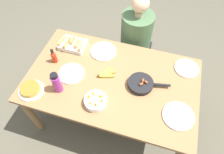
{
  "coord_description": "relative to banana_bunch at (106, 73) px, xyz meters",
  "views": [
    {
      "loc": [
        0.32,
        -1.03,
        2.26
      ],
      "look_at": [
        0.0,
        0.0,
        0.74
      ],
      "focal_mm": 32.0,
      "sensor_mm": 36.0,
      "label": 1
    }
  ],
  "objects": [
    {
      "name": "empty_plate_far_right",
      "position": [
        -0.12,
        0.27,
        -0.01
      ],
      "size": [
        0.27,
        0.27,
        0.02
      ],
      "color": "white",
      "rests_on": "dining_table"
    },
    {
      "name": "dining_table",
      "position": [
        0.07,
        -0.03,
        -0.11
      ],
      "size": [
        1.61,
        0.98,
        0.71
      ],
      "color": "olive",
      "rests_on": "ground_plane"
    },
    {
      "name": "hot_sauce_bottle",
      "position": [
        -0.54,
        0.01,
        0.05
      ],
      "size": [
        0.05,
        0.05,
        0.17
      ],
      "color": "#B72814",
      "rests_on": "dining_table"
    },
    {
      "name": "banana_bunch",
      "position": [
        0.0,
        0.0,
        0.0
      ],
      "size": [
        0.18,
        0.17,
        0.04
      ],
      "color": "yellow",
      "rests_on": "dining_table"
    },
    {
      "name": "person_figure",
      "position": [
        0.14,
        0.69,
        -0.26
      ],
      "size": [
        0.39,
        0.39,
        1.16
      ],
      "color": "black",
      "rests_on": "ground_plane"
    },
    {
      "name": "empty_plate_far_left",
      "position": [
        0.71,
        -0.24,
        -0.01
      ],
      "size": [
        0.26,
        0.26,
        0.02
      ],
      "color": "white",
      "rests_on": "dining_table"
    },
    {
      "name": "empty_plate_mid_edge",
      "position": [
        0.73,
        0.3,
        -0.01
      ],
      "size": [
        0.23,
        0.23,
        0.02
      ],
      "color": "white",
      "rests_on": "dining_table"
    },
    {
      "name": "frittata_plate_center",
      "position": [
        -0.59,
        -0.37,
        0.01
      ],
      "size": [
        0.23,
        0.23,
        0.06
      ],
      "color": "white",
      "rests_on": "dining_table"
    },
    {
      "name": "skillet",
      "position": [
        0.35,
        -0.02,
        0.01
      ],
      "size": [
        0.38,
        0.23,
        0.08
      ],
      "rotation": [
        0.0,
        0.0,
        0.2
      ],
      "color": "black",
      "rests_on": "dining_table"
    },
    {
      "name": "fruit_bowl_mango",
      "position": [
        0.01,
        -0.32,
        0.02
      ],
      "size": [
        0.2,
        0.2,
        0.12
      ],
      "color": "white",
      "rests_on": "dining_table"
    },
    {
      "name": "empty_plate_near_front",
      "position": [
        -0.32,
        -0.09,
        -0.01
      ],
      "size": [
        0.25,
        0.25,
        0.02
      ],
      "color": "white",
      "rests_on": "dining_table"
    },
    {
      "name": "ground_plane",
      "position": [
        0.07,
        -0.03,
        -0.73
      ],
      "size": [
        14.0,
        14.0,
        0.0
      ],
      "primitive_type": "plane",
      "color": "#565142"
    },
    {
      "name": "water_bottle",
      "position": [
        -0.36,
        -0.28,
        0.09
      ],
      "size": [
        0.08,
        0.08,
        0.23
      ],
      "color": "#992D89",
      "rests_on": "dining_table"
    },
    {
      "name": "melon_tray",
      "position": [
        -0.45,
        0.25,
        0.01
      ],
      "size": [
        0.26,
        0.2,
        0.1
      ],
      "color": "silver",
      "rests_on": "dining_table"
    }
  ]
}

